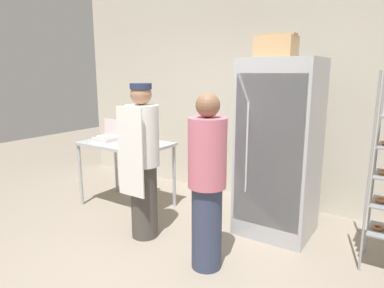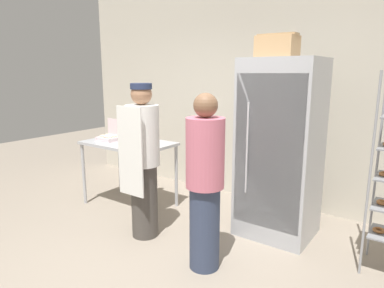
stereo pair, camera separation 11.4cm
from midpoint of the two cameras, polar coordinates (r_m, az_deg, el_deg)
ground_plane at (r=3.38m, az=-6.99°, el=-20.30°), size 14.00×14.00×0.00m
back_wall at (r=4.87m, az=11.95°, el=8.76°), size 6.40×0.12×3.10m
refrigerator at (r=3.84m, az=15.24°, el=-0.91°), size 0.79×0.72×1.94m
prep_counter at (r=4.64m, az=-9.85°, el=-0.81°), size 1.18×0.74×0.88m
donut_box at (r=4.78m, az=-12.96°, el=1.16°), size 0.28×0.24×0.28m
blender_pitcher at (r=4.76m, az=-7.14°, el=2.40°), size 0.12×0.12×0.30m
cardboard_storage_box at (r=3.76m, az=14.89°, el=15.47°), size 0.40×0.29×0.24m
person_baker at (r=3.70m, az=-7.31°, el=-2.57°), size 0.36×0.37×1.68m
person_customer at (r=3.08m, az=3.24°, el=-6.41°), size 0.34×0.34×1.62m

